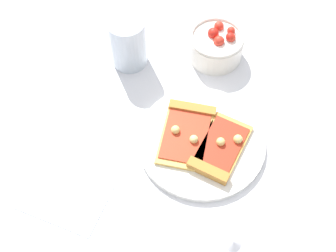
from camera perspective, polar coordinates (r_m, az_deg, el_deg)
ground_plane at (r=0.91m, az=2.56°, el=-0.33°), size 2.40×2.40×0.00m
plate at (r=0.89m, az=4.43°, el=-2.01°), size 0.27×0.27×0.01m
pizza_slice_near at (r=0.87m, az=6.80°, el=-3.30°), size 0.13×0.16×0.02m
pizza_slice_far at (r=0.88m, az=2.60°, el=-0.63°), size 0.11×0.16×0.02m
salad_bowl at (r=1.01m, az=6.41°, el=10.65°), size 0.13×0.13×0.08m
soda_glass at (r=0.98m, az=-5.33°, el=10.94°), size 0.08×0.08×0.12m
paper_napkin at (r=0.86m, az=-13.51°, el=-9.08°), size 0.18×0.15×0.00m
pepper_shaker at (r=0.78m, az=8.37°, el=-15.73°), size 0.03×0.03×0.07m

